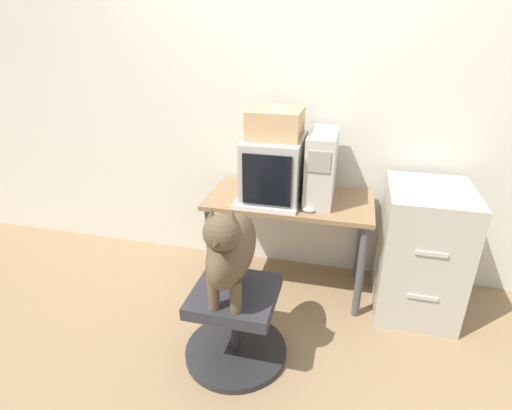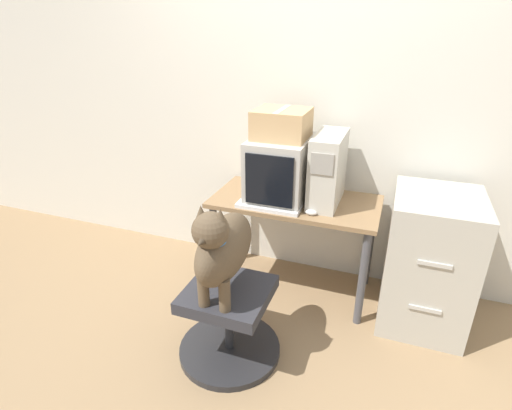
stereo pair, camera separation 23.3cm
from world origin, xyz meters
name	(u,v)px [view 2 (the right image)]	position (x,y,z in m)	size (l,w,h in m)	color
ground_plane	(281,309)	(0.00, 0.00, 0.00)	(12.00, 12.00, 0.00)	#937551
wall_back	(312,100)	(0.00, 0.62, 1.30)	(8.00, 0.05, 2.60)	silver
desk	(295,214)	(0.00, 0.28, 0.59)	(1.11, 0.56, 0.70)	olive
crt_monitor	(280,169)	(-0.11, 0.27, 0.91)	(0.37, 0.48, 0.41)	#B7B2A8
pc_tower	(328,169)	(0.19, 0.31, 0.93)	(0.18, 0.44, 0.46)	beige
keyboard	(269,206)	(-0.13, 0.09, 0.71)	(0.41, 0.15, 0.03)	silver
computer_mouse	(311,213)	(0.15, 0.08, 0.72)	(0.07, 0.04, 0.03)	silver
office_chair	(229,322)	(-0.17, -0.47, 0.22)	(0.59, 0.59, 0.45)	#262628
dog	(222,247)	(-0.17, -0.52, 0.74)	(0.21, 0.54, 0.56)	brown
filing_cabinet	(428,261)	(0.87, 0.24, 0.43)	(0.50, 0.59, 0.86)	#B7B2A3
cardboard_box	(282,124)	(-0.11, 0.28, 1.20)	(0.33, 0.31, 0.18)	tan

